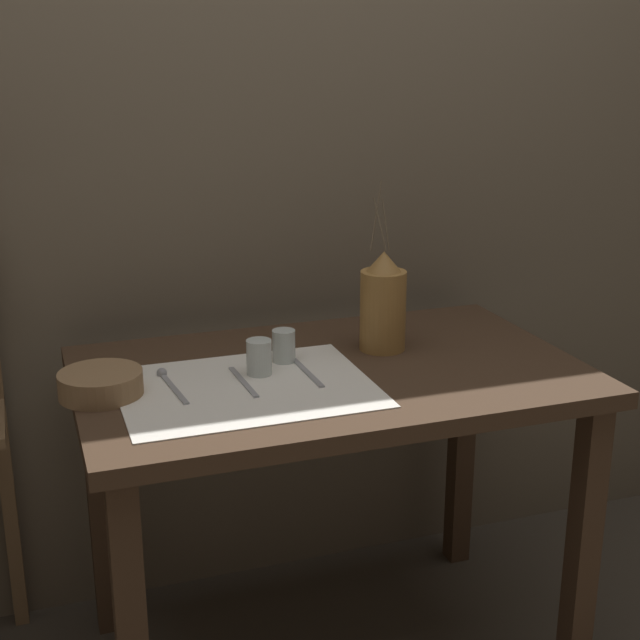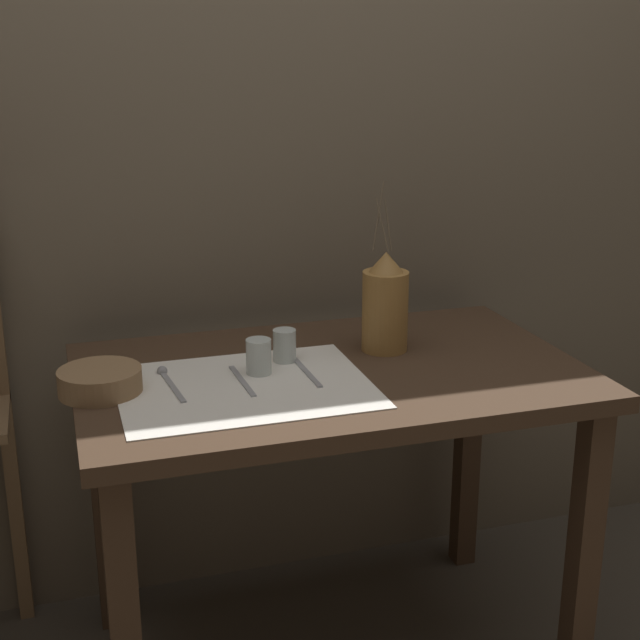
# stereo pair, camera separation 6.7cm
# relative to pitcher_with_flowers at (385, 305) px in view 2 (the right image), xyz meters

# --- Properties ---
(stone_wall_back) EXTENTS (7.00, 0.06, 2.40)m
(stone_wall_back) POSITION_rel_pitcher_with_flowers_xyz_m (-0.17, 0.39, 0.29)
(stone_wall_back) COLOR #6B5E4C
(stone_wall_back) RESTS_ON ground_plane
(wooden_table) EXTENTS (1.17, 0.73, 0.79)m
(wooden_table) POSITION_rel_pitcher_with_flowers_xyz_m (-0.17, -0.09, -0.23)
(wooden_table) COLOR #422D1E
(wooden_table) RESTS_ON ground_plane
(linen_cloth) EXTENTS (0.55, 0.43, 0.00)m
(linen_cloth) POSITION_rel_pitcher_with_flowers_xyz_m (-0.39, -0.15, -0.11)
(linen_cloth) COLOR white
(linen_cloth) RESTS_ON wooden_table
(pitcher_with_flowers) EXTENTS (0.11, 0.11, 0.41)m
(pitcher_with_flowers) POSITION_rel_pitcher_with_flowers_xyz_m (0.00, 0.00, 0.00)
(pitcher_with_flowers) COLOR olive
(pitcher_with_flowers) RESTS_ON wooden_table
(wooden_bowl) EXTENTS (0.18, 0.18, 0.05)m
(wooden_bowl) POSITION_rel_pitcher_with_flowers_xyz_m (-0.69, -0.09, -0.09)
(wooden_bowl) COLOR #8E6B47
(wooden_bowl) RESTS_ON wooden_table
(glass_tumbler_near) EXTENTS (0.06, 0.06, 0.08)m
(glass_tumbler_near) POSITION_rel_pitcher_with_flowers_xyz_m (-0.34, -0.08, -0.07)
(glass_tumbler_near) COLOR silver
(glass_tumbler_near) RESTS_ON wooden_table
(glass_tumbler_far) EXTENTS (0.05, 0.05, 0.08)m
(glass_tumbler_far) POSITION_rel_pitcher_with_flowers_xyz_m (-0.26, -0.01, -0.07)
(glass_tumbler_far) COLOR silver
(glass_tumbler_far) RESTS_ON wooden_table
(spoon_outer) EXTENTS (0.04, 0.21, 0.02)m
(spoon_outer) POSITION_rel_pitcher_with_flowers_xyz_m (-0.54, -0.05, -0.11)
(spoon_outer) COLOR #939399
(spoon_outer) RESTS_ON wooden_table
(knife_center) EXTENTS (0.02, 0.19, 0.00)m
(knife_center) POSITION_rel_pitcher_with_flowers_xyz_m (-0.39, -0.12, -0.11)
(knife_center) COLOR #939399
(knife_center) RESTS_ON wooden_table
(fork_outer) EXTENTS (0.02, 0.19, 0.00)m
(fork_outer) POSITION_rel_pitcher_with_flowers_xyz_m (-0.23, -0.11, -0.11)
(fork_outer) COLOR #939399
(fork_outer) RESTS_ON wooden_table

